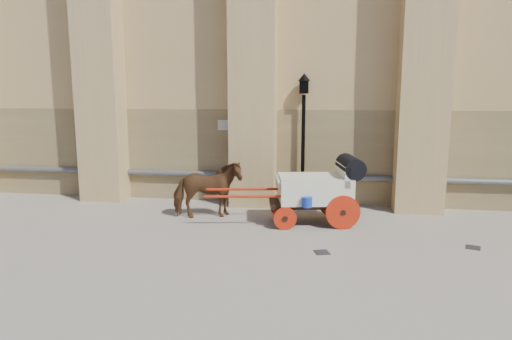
# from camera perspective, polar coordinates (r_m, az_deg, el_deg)

# --- Properties ---
(ground) EXTENTS (90.00, 90.00, 0.00)m
(ground) POSITION_cam_1_polar(r_m,az_deg,el_deg) (11.02, 1.82, -9.01)
(ground) COLOR gray
(ground) RESTS_ON ground
(horse) EXTENTS (2.10, 1.43, 1.62)m
(horse) POSITION_cam_1_polar(r_m,az_deg,el_deg) (13.01, -6.11, -2.47)
(horse) COLOR brown
(horse) RESTS_ON ground
(carriage) EXTENTS (4.35, 1.88, 1.84)m
(carriage) POSITION_cam_1_polar(r_m,az_deg,el_deg) (12.48, 7.98, -2.16)
(carriage) COLOR black
(carriage) RESTS_ON ground
(street_lamp) EXTENTS (0.38, 0.38, 4.11)m
(street_lamp) POSITION_cam_1_polar(r_m,az_deg,el_deg) (14.23, 5.92, 4.22)
(street_lamp) COLOR black
(street_lamp) RESTS_ON ground
(drain_grate_near) EXTENTS (0.40, 0.40, 0.01)m
(drain_grate_near) POSITION_cam_1_polar(r_m,az_deg,el_deg) (10.45, 8.22, -10.14)
(drain_grate_near) COLOR black
(drain_grate_near) RESTS_ON ground
(drain_grate_far) EXTENTS (0.41, 0.41, 0.01)m
(drain_grate_far) POSITION_cam_1_polar(r_m,az_deg,el_deg) (11.76, 25.50, -8.74)
(drain_grate_far) COLOR black
(drain_grate_far) RESTS_ON ground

